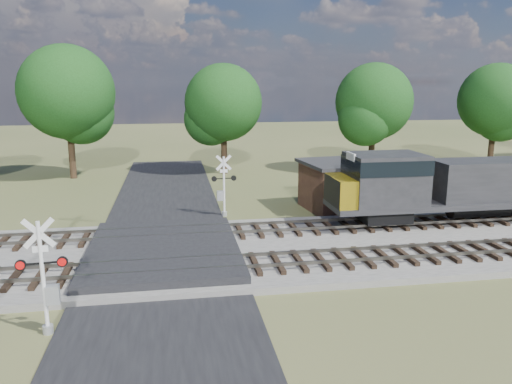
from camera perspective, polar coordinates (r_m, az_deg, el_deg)
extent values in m
plane|color=#46512B|center=(23.90, -10.48, -7.82)|extent=(160.00, 160.00, 0.00)
cube|color=gray|center=(26.06, 12.19, -5.82)|extent=(140.00, 10.00, 0.30)
cube|color=black|center=(23.89, -10.49, -7.73)|extent=(7.00, 60.00, 0.08)
cube|color=#262628|center=(24.27, -10.50, -6.71)|extent=(7.00, 9.00, 0.62)
cube|color=black|center=(21.93, -5.30, -8.46)|extent=(44.00, 2.60, 0.18)
cube|color=#605C52|center=(23.14, 15.16, -7.28)|extent=(140.00, 0.08, 0.15)
cube|color=#605C52|center=(24.38, 13.77, -6.18)|extent=(140.00, 0.08, 0.15)
cube|color=black|center=(26.65, -6.12, -4.65)|extent=(44.00, 2.60, 0.18)
cube|color=#605C52|center=(27.53, 10.87, -3.89)|extent=(140.00, 0.08, 0.15)
cube|color=#605C52|center=(28.82, 9.89, -3.10)|extent=(140.00, 0.08, 0.15)
cylinder|color=silver|center=(17.87, -23.16, -9.10)|extent=(0.14, 0.14, 3.88)
cylinder|color=#989A9D|center=(18.57, -22.67, -14.27)|extent=(0.35, 0.35, 0.29)
cube|color=silver|center=(17.39, -23.59, -4.32)|extent=(1.01, 0.12, 1.01)
cube|color=silver|center=(17.39, -23.59, -4.32)|extent=(1.01, 0.12, 1.01)
cube|color=silver|center=(17.54, -23.44, -6.00)|extent=(0.49, 0.07, 0.21)
cube|color=black|center=(17.69, -23.30, -7.49)|extent=(1.55, 0.19, 0.06)
cylinder|color=red|center=(17.81, -25.32, -7.55)|extent=(0.36, 0.13, 0.35)
cylinder|color=red|center=(17.59, -21.26, -7.42)|extent=(0.36, 0.13, 0.35)
cube|color=#989A9D|center=(18.04, -22.22, -10.80)|extent=(0.46, 0.33, 0.63)
cylinder|color=silver|center=(30.88, -3.68, 0.62)|extent=(0.13, 0.13, 3.75)
cylinder|color=#989A9D|center=(31.28, -3.63, -2.49)|extent=(0.34, 0.34, 0.28)
cube|color=silver|center=(30.61, -3.72, 3.37)|extent=(0.98, 0.08, 0.98)
cube|color=silver|center=(30.61, -3.72, 3.37)|extent=(0.98, 0.08, 0.98)
cube|color=silver|center=(30.69, -3.70, 2.42)|extent=(0.47, 0.05, 0.21)
cube|color=black|center=(30.78, -3.69, 1.56)|extent=(1.50, 0.13, 0.06)
cylinder|color=red|center=(30.87, -2.57, 1.60)|extent=(0.34, 0.11, 0.34)
cylinder|color=red|center=(30.70, -4.81, 1.51)|extent=(0.34, 0.11, 0.34)
cube|color=#989A9D|center=(30.97, -4.09, -0.42)|extent=(0.43, 0.30, 0.61)
cube|color=#4B2B20|center=(33.01, 9.58, 0.55)|extent=(4.70, 4.70, 2.97)
cube|color=#2A2A2D|center=(32.72, 9.68, 3.27)|extent=(5.17, 5.17, 0.21)
cylinder|color=black|center=(45.87, -20.36, 4.97)|extent=(0.56, 0.56, 5.66)
sphere|color=#163B12|center=(45.56, -20.80, 10.62)|extent=(7.93, 7.93, 7.93)
cylinder|color=black|center=(45.53, -3.67, 5.21)|extent=(0.56, 0.56, 4.92)
sphere|color=#163B12|center=(45.20, -3.74, 10.17)|extent=(6.89, 6.89, 6.89)
cylinder|color=black|center=(47.44, 13.09, 5.23)|extent=(0.56, 0.56, 4.97)
sphere|color=#163B12|center=(47.13, 13.33, 10.02)|extent=(6.95, 6.95, 6.95)
cylinder|color=black|center=(53.82, 25.34, 5.19)|extent=(0.56, 0.56, 4.99)
sphere|color=#163B12|center=(53.54, 25.74, 9.43)|extent=(6.99, 6.99, 6.99)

